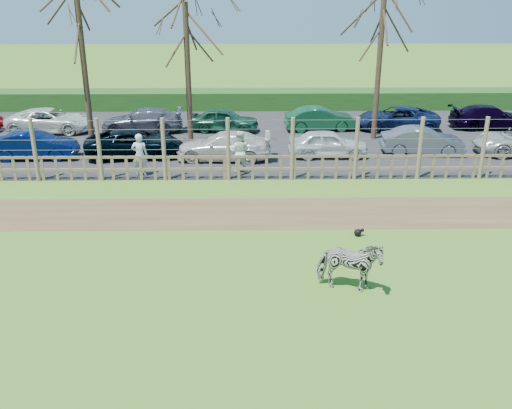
{
  "coord_description": "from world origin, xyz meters",
  "views": [
    {
      "loc": [
        0.76,
        -13.42,
        7.37
      ],
      "look_at": [
        1.0,
        2.5,
        1.1
      ],
      "focal_mm": 40.0,
      "sensor_mm": 36.0,
      "label": 1
    }
  ],
  "objects_px": {
    "visitor_a": "(140,155)",
    "car_4": "(328,143)",
    "car_1": "(35,145)",
    "car_9": "(142,120)",
    "visitor_b": "(240,152)",
    "car_3": "(224,146)",
    "car_11": "(320,119)",
    "car_13": "(489,117)",
    "car_2": "(135,143)",
    "tree_mid": "(187,39)",
    "car_12": "(397,118)",
    "zebra": "(349,266)",
    "car_5": "(422,141)",
    "tree_right": "(382,30)",
    "tree_left": "(79,24)",
    "car_8": "(50,120)",
    "car_10": "(224,120)",
    "crow": "(358,232)"
  },
  "relations": [
    {
      "from": "visitor_a",
      "to": "car_4",
      "type": "distance_m",
      "value": 8.27
    },
    {
      "from": "car_1",
      "to": "car_9",
      "type": "bearing_deg",
      "value": -41.72
    },
    {
      "from": "car_1",
      "to": "car_9",
      "type": "height_order",
      "value": "same"
    },
    {
      "from": "visitor_b",
      "to": "car_4",
      "type": "xyz_separation_m",
      "value": [
        3.89,
        2.14,
        -0.26
      ]
    },
    {
      "from": "car_3",
      "to": "car_4",
      "type": "bearing_deg",
      "value": 97.69
    },
    {
      "from": "car_11",
      "to": "car_13",
      "type": "relative_size",
      "value": 0.88
    },
    {
      "from": "car_2",
      "to": "tree_mid",
      "type": "bearing_deg",
      "value": -49.96
    },
    {
      "from": "car_2",
      "to": "car_12",
      "type": "xyz_separation_m",
      "value": [
        12.84,
        4.73,
        0.0
      ]
    },
    {
      "from": "tree_mid",
      "to": "car_4",
      "type": "xyz_separation_m",
      "value": [
        6.32,
        -2.48,
        -4.23
      ]
    },
    {
      "from": "zebra",
      "to": "car_1",
      "type": "bearing_deg",
      "value": 59.34
    },
    {
      "from": "car_5",
      "to": "car_12",
      "type": "height_order",
      "value": "same"
    },
    {
      "from": "visitor_a",
      "to": "car_2",
      "type": "relative_size",
      "value": 0.4
    },
    {
      "from": "tree_right",
      "to": "tree_left",
      "type": "bearing_deg",
      "value": -173.66
    },
    {
      "from": "tree_left",
      "to": "tree_mid",
      "type": "bearing_deg",
      "value": 12.53
    },
    {
      "from": "tree_left",
      "to": "tree_mid",
      "type": "height_order",
      "value": "tree_left"
    },
    {
      "from": "car_11",
      "to": "car_13",
      "type": "bearing_deg",
      "value": -92.64
    },
    {
      "from": "visitor_b",
      "to": "car_12",
      "type": "xyz_separation_m",
      "value": [
        8.15,
        7.0,
        -0.26
      ]
    },
    {
      "from": "car_2",
      "to": "car_12",
      "type": "relative_size",
      "value": 1.0
    },
    {
      "from": "tree_left",
      "to": "car_11",
      "type": "bearing_deg",
      "value": 16.86
    },
    {
      "from": "car_13",
      "to": "car_5",
      "type": "bearing_deg",
      "value": 132.99
    },
    {
      "from": "visitor_b",
      "to": "car_5",
      "type": "bearing_deg",
      "value": -149.71
    },
    {
      "from": "car_8",
      "to": "tree_left",
      "type": "bearing_deg",
      "value": -135.34
    },
    {
      "from": "car_4",
      "to": "car_12",
      "type": "bearing_deg",
      "value": -42.05
    },
    {
      "from": "car_10",
      "to": "car_11",
      "type": "distance_m",
      "value": 4.99
    },
    {
      "from": "car_8",
      "to": "crow",
      "type": "bearing_deg",
      "value": -131.97
    },
    {
      "from": "car_2",
      "to": "car_5",
      "type": "relative_size",
      "value": 1.19
    },
    {
      "from": "visitor_a",
      "to": "car_4",
      "type": "bearing_deg",
      "value": -163.83
    },
    {
      "from": "zebra",
      "to": "visitor_b",
      "type": "bearing_deg",
      "value": 30.35
    },
    {
      "from": "car_9",
      "to": "car_4",
      "type": "bearing_deg",
      "value": 60.62
    },
    {
      "from": "tree_mid",
      "to": "car_13",
      "type": "bearing_deg",
      "value": 9.64
    },
    {
      "from": "car_11",
      "to": "car_12",
      "type": "xyz_separation_m",
      "value": [
        4.04,
        0.03,
        0.0
      ]
    },
    {
      "from": "tree_mid",
      "to": "car_1",
      "type": "relative_size",
      "value": 1.87
    },
    {
      "from": "zebra",
      "to": "visitor_a",
      "type": "relative_size",
      "value": 0.96
    },
    {
      "from": "car_5",
      "to": "car_9",
      "type": "distance_m",
      "value": 13.98
    },
    {
      "from": "visitor_b",
      "to": "car_5",
      "type": "relative_size",
      "value": 0.47
    },
    {
      "from": "visitor_b",
      "to": "car_13",
      "type": "relative_size",
      "value": 0.42
    },
    {
      "from": "car_10",
      "to": "crow",
      "type": "bearing_deg",
      "value": -154.04
    },
    {
      "from": "tree_right",
      "to": "visitor_a",
      "type": "height_order",
      "value": "tree_right"
    },
    {
      "from": "car_2",
      "to": "car_5",
      "type": "xyz_separation_m",
      "value": [
        12.89,
        0.22,
        0.0
      ]
    },
    {
      "from": "tree_right",
      "to": "car_1",
      "type": "xyz_separation_m",
      "value": [
        -15.59,
        -3.07,
        -4.6
      ]
    },
    {
      "from": "car_3",
      "to": "car_11",
      "type": "height_order",
      "value": "same"
    },
    {
      "from": "tree_right",
      "to": "car_9",
      "type": "xyz_separation_m",
      "value": [
        -11.69,
        1.62,
        -4.6
      ]
    },
    {
      "from": "car_9",
      "to": "tree_left",
      "type": "bearing_deg",
      "value": -32.48
    },
    {
      "from": "tree_left",
      "to": "car_3",
      "type": "distance_m",
      "value": 8.16
    },
    {
      "from": "car_1",
      "to": "car_4",
      "type": "height_order",
      "value": "same"
    },
    {
      "from": "crow",
      "to": "car_10",
      "type": "relative_size",
      "value": 0.09
    },
    {
      "from": "zebra",
      "to": "tree_mid",
      "type": "bearing_deg",
      "value": 34.16
    },
    {
      "from": "car_5",
      "to": "car_1",
      "type": "bearing_deg",
      "value": 95.73
    },
    {
      "from": "visitor_a",
      "to": "car_8",
      "type": "xyz_separation_m",
      "value": [
        -5.9,
        7.2,
        -0.26
      ]
    },
    {
      "from": "car_1",
      "to": "car_13",
      "type": "relative_size",
      "value": 0.88
    }
  ]
}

